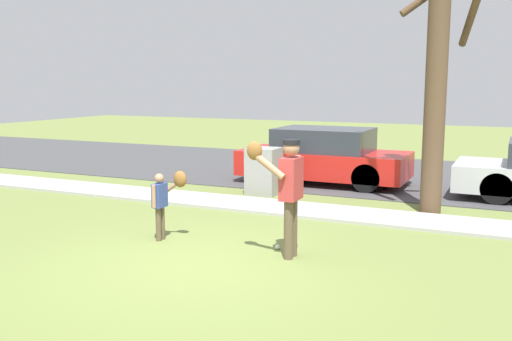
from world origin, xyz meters
TOP-DOWN VIEW (x-y plane):
  - ground_plane at (0.00, 3.50)m, footprint 48.00×48.00m
  - sidewalk_strip at (0.00, 3.60)m, footprint 36.00×1.20m
  - road_surface at (0.00, 8.60)m, footprint 36.00×6.80m
  - person_adult at (1.00, 0.78)m, footprint 0.67×0.62m
  - person_child at (-1.05, 0.81)m, footprint 0.46×0.42m
  - baseball at (0.73, 1.07)m, footprint 0.07×0.07m
  - utility_cabinet at (-1.17, 4.83)m, footprint 0.66×0.63m
  - street_tree_near at (2.42, 4.49)m, footprint 1.85×1.89m
  - parked_hatchback_red at (-0.40, 6.66)m, footprint 4.00×1.75m

SIDE VIEW (x-z plane):
  - ground_plane at x=0.00m, z-range 0.00..0.00m
  - road_surface at x=0.00m, z-range 0.00..0.02m
  - sidewalk_strip at x=0.00m, z-range 0.00..0.06m
  - baseball at x=0.73m, z-range 0.00..0.07m
  - utility_cabinet at x=-1.17m, z-range 0.00..1.02m
  - parked_hatchback_red at x=-0.40m, z-range 0.00..1.32m
  - person_child at x=-1.05m, z-range 0.16..1.25m
  - person_adult at x=1.00m, z-range 0.21..1.88m
  - street_tree_near at x=2.42m, z-range 0.17..5.73m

